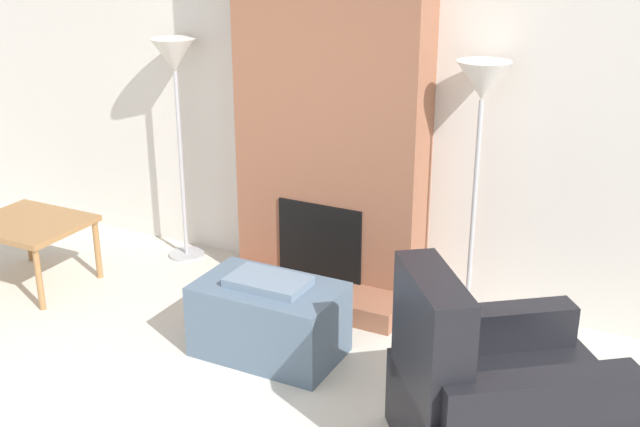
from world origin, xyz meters
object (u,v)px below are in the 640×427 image
at_px(armchair, 493,403).
at_px(floor_lamp_left, 175,71).
at_px(ottoman, 269,318).
at_px(floor_lamp_right, 482,100).
at_px(side_table, 30,228).

xyz_separation_m(armchair, floor_lamp_left, (-2.81, 1.35, 1.16)).
distance_m(ottoman, floor_lamp_right, 1.84).
distance_m(armchair, floor_lamp_left, 3.33).
relative_size(floor_lamp_left, floor_lamp_right, 0.99).
bearing_deg(side_table, floor_lamp_right, 17.21).
bearing_deg(ottoman, side_table, 177.71).
relative_size(ottoman, floor_lamp_left, 0.51).
height_order(ottoman, floor_lamp_left, floor_lamp_left).
bearing_deg(floor_lamp_left, armchair, -25.59).
xyz_separation_m(armchair, side_table, (-3.49, 0.43, 0.13)).
xyz_separation_m(ottoman, armchair, (1.47, -0.35, 0.06)).
xyz_separation_m(armchair, floor_lamp_right, (-0.54, 1.35, 1.18)).
distance_m(armchair, floor_lamp_right, 1.87).
distance_m(ottoman, floor_lamp_left, 2.07).
relative_size(ottoman, armchair, 0.67).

